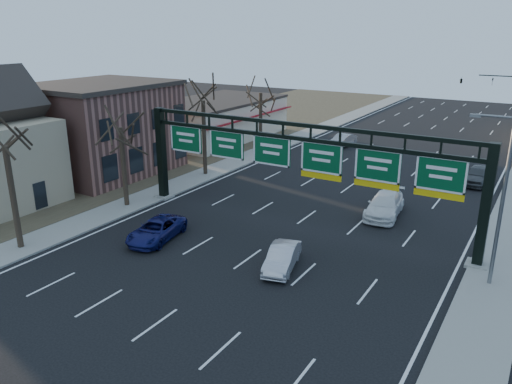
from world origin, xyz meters
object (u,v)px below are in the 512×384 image
Objects in this scene: sign_gantry at (298,161)px; car_blue_suv at (156,230)px; car_white_wagon at (385,205)px; car_silver_sedan at (282,258)px.

sign_gantry is 10.21m from car_blue_suv.
sign_gantry reaches higher than car_white_wagon.
car_blue_suv is at bearing -135.23° from sign_gantry.
car_white_wagon is at bearing 36.52° from car_blue_suv.
sign_gantry is 7.90m from car_white_wagon.
car_white_wagon reaches higher than car_silver_sedan.
car_white_wagon is (2.35, 11.28, 0.12)m from car_silver_sedan.
car_silver_sedan is at bearing -107.87° from car_white_wagon.
car_white_wagon is at bearing 63.81° from car_silver_sedan.
sign_gantry is 5.15× the size of car_blue_suv.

